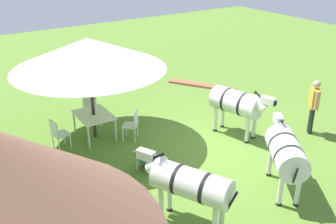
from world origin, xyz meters
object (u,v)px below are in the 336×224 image
object	(u,v)px
striped_lounge_chair	(150,159)
guest_beside_umbrella	(89,86)
patio_chair_near_hut	(90,106)
zebra_by_umbrella	(286,152)
patio_chair_near_lawn	(58,133)
standing_watcher	(314,102)
patio_dining_table	(94,117)
shade_umbrella	(88,54)
patio_chair_west_end	(133,123)
zebra_toward_hut	(189,184)
zebra_nearest_camera	(237,103)

from	to	relation	value
striped_lounge_chair	guest_beside_umbrella	bearing A→B (deg)	148.96
patio_chair_near_hut	zebra_by_umbrella	xyz separation A→B (m)	(-6.11, -2.27, 0.49)
patio_chair_near_lawn	standing_watcher	xyz separation A→B (m)	(-3.29, -6.81, 0.50)
patio_dining_table	zebra_by_umbrella	xyz separation A→B (m)	(-4.98, -2.63, 0.35)
striped_lounge_chair	zebra_by_umbrella	bearing A→B (deg)	10.75
shade_umbrella	patio_dining_table	distance (m)	1.94
patio_chair_near_lawn	standing_watcher	distance (m)	7.58
patio_dining_table	patio_chair_west_end	size ratio (longest dim) A/B	1.45
shade_umbrella	patio_chair_near_lawn	distance (m)	2.39
zebra_by_umbrella	patio_chair_near_lawn	bearing A→B (deg)	164.32
patio_chair_near_lawn	patio_chair_west_end	bearing A→B (deg)	65.51
zebra_toward_hut	standing_watcher	bearing A→B (deg)	-11.89
zebra_nearest_camera	zebra_toward_hut	distance (m)	4.40
standing_watcher	zebra_by_umbrella	distance (m)	3.39
patio_dining_table	patio_chair_west_end	distance (m)	1.19
standing_watcher	zebra_nearest_camera	distance (m)	2.33
patio_dining_table	patio_chair_near_lawn	xyz separation A→B (m)	(-0.15, 1.17, -0.14)
patio_chair_near_hut	striped_lounge_chair	size ratio (longest dim) A/B	0.94
patio_dining_table	zebra_by_umbrella	world-z (taller)	zebra_by_umbrella
patio_chair_near_hut	guest_beside_umbrella	xyz separation A→B (m)	(0.51, -0.22, 0.49)
striped_lounge_chair	patio_chair_near_lawn	bearing A→B (deg)	-173.98
patio_dining_table	zebra_by_umbrella	distance (m)	5.64
zebra_by_umbrella	zebra_toward_hut	bearing A→B (deg)	-148.38
patio_chair_near_lawn	zebra_by_umbrella	size ratio (longest dim) A/B	0.46
patio_chair_west_end	guest_beside_umbrella	bearing A→B (deg)	48.99
patio_chair_near_hut	standing_watcher	distance (m)	7.00
patio_chair_near_lawn	zebra_nearest_camera	xyz separation A→B (m)	(-2.13, -4.79, 0.53)
striped_lounge_chair	zebra_toward_hut	bearing A→B (deg)	-41.02
patio_chair_near_lawn	zebra_nearest_camera	world-z (taller)	zebra_nearest_camera
patio_chair_west_end	zebra_nearest_camera	world-z (taller)	zebra_nearest_camera
patio_chair_west_end	striped_lounge_chair	distance (m)	1.72
patio_chair_west_end	striped_lounge_chair	xyz separation A→B (m)	(-1.65, 0.41, -0.26)
patio_chair_near_hut	patio_chair_near_lawn	size ratio (longest dim) A/B	1.00
standing_watcher	patio_dining_table	bearing A→B (deg)	100.50
patio_chair_near_hut	zebra_nearest_camera	world-z (taller)	zebra_nearest_camera
patio_dining_table	zebra_toward_hut	world-z (taller)	zebra_toward_hut
patio_chair_near_hut	shade_umbrella	bearing A→B (deg)	90.00
standing_watcher	patio_chair_near_lawn	bearing A→B (deg)	106.07
shade_umbrella	striped_lounge_chair	distance (m)	3.41
patio_chair_near_lawn	zebra_by_umbrella	bearing A→B (deg)	30.97
patio_chair_near_hut	guest_beside_umbrella	size ratio (longest dim) A/B	0.53
patio_dining_table	patio_chair_west_end	bearing A→B (deg)	-131.81
shade_umbrella	patio_chair_near_lawn	xyz separation A→B (m)	(-0.15, 1.17, -2.07)
standing_watcher	striped_lounge_chair	bearing A→B (deg)	120.92
guest_beside_umbrella	striped_lounge_chair	xyz separation A→B (m)	(-4.07, 0.11, -0.76)
patio_chair_west_end	zebra_nearest_camera	xyz separation A→B (m)	(-1.49, -2.74, 0.53)
patio_chair_near_hut	patio_dining_table	bearing A→B (deg)	90.00
patio_chair_near_lawn	zebra_toward_hut	distance (m)	4.79
guest_beside_umbrella	zebra_nearest_camera	xyz separation A→B (m)	(-3.91, -3.04, 0.04)
standing_watcher	shade_umbrella	bearing A→B (deg)	100.50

